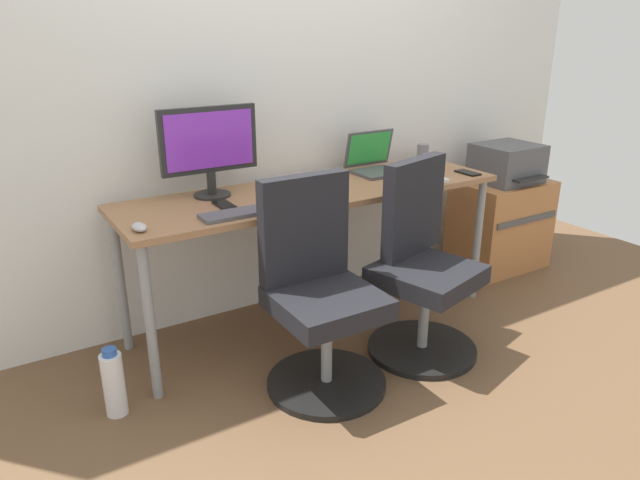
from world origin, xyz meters
The scene contains 18 objects.
ground_plane centered at (0.00, 0.00, 0.00)m, with size 5.28×5.28×0.00m, color brown.
back_wall centered at (0.00, 0.37, 1.30)m, with size 4.40×0.04×2.60m, color white.
desk centered at (0.00, 0.00, 0.68)m, with size 2.02×0.59×0.75m.
office_chair_left centered at (-0.28, -0.50, 0.42)m, with size 0.54×0.54×0.94m.
office_chair_right centered at (0.30, -0.50, 0.42)m, with size 0.54×0.54×0.94m.
side_cabinet centered at (1.45, 0.02, 0.29)m, with size 0.59×0.42×0.59m.
printer centered at (1.45, 0.02, 0.71)m, with size 0.38×0.40×0.24m.
water_bottle_on_floor centered at (-1.14, -0.27, 0.15)m, with size 0.09×0.09×0.31m.
desktop_monitor centered at (-0.49, 0.15, 1.00)m, with size 0.48×0.18×0.43m.
open_laptop centered at (0.49, 0.14, 0.81)m, with size 0.31×0.27×0.22m.
keyboard_by_monitor centered at (-0.51, -0.20, 0.76)m, with size 0.34×0.12×0.02m, color #515156.
keyboard_by_laptop centered at (0.51, -0.20, 0.76)m, with size 0.34×0.12×0.02m, color silver.
mouse_by_monitor centered at (-0.94, -0.17, 0.77)m, with size 0.06×0.10×0.03m, color #B7B7B7.
mouse_by_laptop centered at (0.16, 0.12, 0.77)m, with size 0.06×0.10×0.03m, color #2D2D2D.
coffee_mug centered at (0.77, 0.00, 0.80)m, with size 0.08×0.08×0.09m, color purple.
pen_cup centered at (0.89, 0.20, 0.80)m, with size 0.07×0.07×0.10m, color slate.
phone_near_laptop centered at (0.90, -0.17, 0.76)m, with size 0.07×0.14×0.01m, color black.
phone_near_monitor centered at (-0.51, -0.03, 0.76)m, with size 0.07×0.14×0.01m, color black.
Camera 1 is at (-1.50, -2.47, 1.54)m, focal length 32.91 mm.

